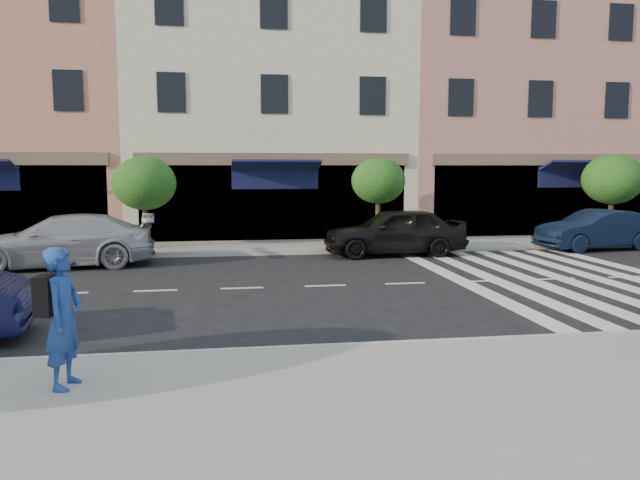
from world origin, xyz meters
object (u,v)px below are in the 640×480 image
Objects in this scene: car_far_mid at (394,231)px; car_far_left at (62,241)px; car_far_right at (597,230)px; photographer at (64,318)px.

car_far_left is at bearing -86.13° from car_far_mid.
car_far_right is (17.38, 1.09, -0.06)m from car_far_left.
car_far_left is at bearing 25.30° from photographer.
car_far_left reaches higher than car_far_right.
car_far_right is at bearing -39.60° from photographer.
photographer is at bearing 7.30° from car_far_left.
photographer is at bearing -58.55° from car_far_right.
car_far_mid is (7.42, 11.66, -0.24)m from photographer.
photographer is 0.38× the size of car_far_mid.
car_far_left is 10.12m from car_far_mid.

